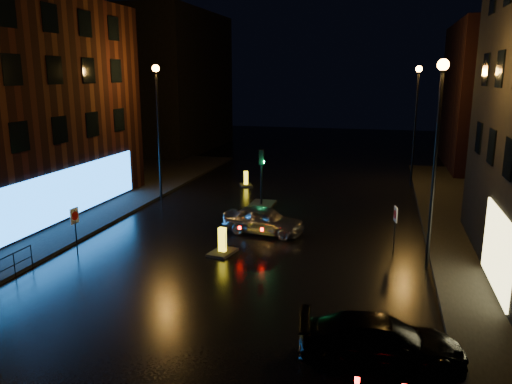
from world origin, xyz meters
TOP-DOWN VIEW (x-y plane):
  - ground at (0.00, 0.00)m, footprint 120.00×120.00m
  - pavement_left at (-14.00, 8.00)m, footprint 12.00×44.00m
  - building_far_left at (-16.00, 35.00)m, footprint 8.00×16.00m
  - building_far_right at (15.00, 32.00)m, footprint 8.00×14.00m
  - street_lamp_lfar at (-7.80, 14.00)m, footprint 0.44×0.44m
  - street_lamp_rnear at (7.80, 6.00)m, footprint 0.44×0.44m
  - street_lamp_rfar at (7.80, 22.00)m, footprint 0.44×0.44m
  - traffic_signal at (-1.20, 14.00)m, footprint 1.40×2.40m
  - silver_hatchback at (0.18, 8.83)m, footprint 4.25×2.16m
  - dark_sedan at (6.07, -1.59)m, footprint 4.71×2.36m
  - bollard_near at (-0.89, 5.54)m, footprint 1.18×1.53m
  - bollard_far at (-3.63, 19.17)m, footprint 1.25×1.45m
  - road_sign_left at (-7.12, 3.86)m, footprint 0.09×0.51m
  - road_sign_right at (6.50, 7.82)m, footprint 0.16×0.50m

SIDE VIEW (x-z plane):
  - ground at x=0.00m, z-range 0.00..0.00m
  - pavement_left at x=-14.00m, z-range 0.00..0.15m
  - bollard_far at x=-3.63m, z-range -0.30..0.77m
  - bollard_near at x=-0.89m, z-range -0.34..0.87m
  - traffic_signal at x=-1.20m, z-range -1.22..2.23m
  - dark_sedan at x=6.07m, z-range 0.00..1.31m
  - silver_hatchback at x=0.18m, z-range 0.00..1.39m
  - road_sign_right at x=6.50m, z-range 0.51..2.58m
  - road_sign_left at x=-7.12m, z-range 0.53..2.65m
  - street_lamp_lfar at x=-7.80m, z-range 1.38..9.75m
  - street_lamp_rnear at x=7.80m, z-range 1.38..9.75m
  - street_lamp_rfar at x=7.80m, z-range 1.38..9.75m
  - building_far_right at x=15.00m, z-range 0.00..12.00m
  - building_far_left at x=-16.00m, z-range 0.00..14.00m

